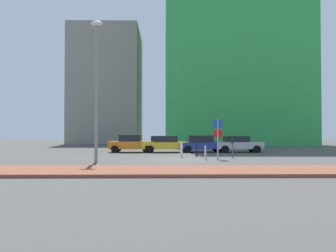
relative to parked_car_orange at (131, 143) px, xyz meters
name	(u,v)px	position (x,y,z in m)	size (l,w,h in m)	color
ground_plane	(179,159)	(3.84, -7.28, -0.78)	(120.00, 120.00, 0.00)	#4C4947
sidewalk_brick	(186,171)	(3.84, -13.95, -0.71)	(40.00, 3.42, 0.14)	brown
parked_car_orange	(131,143)	(0.00, 0.00, 0.00)	(3.98, 2.00, 1.52)	orange
parked_car_yellow	(166,144)	(3.08, 0.00, -0.02)	(4.57, 2.21, 1.44)	gold
parked_car_blue	(201,144)	(6.17, 0.03, -0.01)	(4.17, 2.16, 1.47)	#1E389E
parked_car_silver	(238,144)	(9.35, -0.19, -0.03)	(3.99, 1.95, 1.42)	#B7BABF
parking_sign_post	(218,134)	(6.35, -7.34, 0.86)	(0.60, 0.10, 2.61)	gray
parking_meter	(232,146)	(7.49, -6.50, 0.06)	(0.18, 0.14, 1.29)	#4C4C51
street_lamp	(96,80)	(-1.12, -9.16, 4.04)	(0.70, 0.36, 8.34)	gray
traffic_bollard_near	(196,150)	(5.22, -4.83, -0.29)	(0.14, 0.14, 0.99)	black
traffic_bollard_mid	(205,153)	(5.51, -7.54, -0.33)	(0.12, 0.12, 0.89)	#B7B7BC
traffic_bollard_far	(181,150)	(4.08, -5.76, -0.27)	(0.18, 0.18, 1.01)	#B7B7BC
building_colorful_midrise	(231,47)	(13.12, 19.82, 13.98)	(19.96, 15.03, 29.53)	green
building_under_construction	(108,88)	(-6.53, 24.65, 8.46)	(10.71, 11.53, 18.48)	gray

